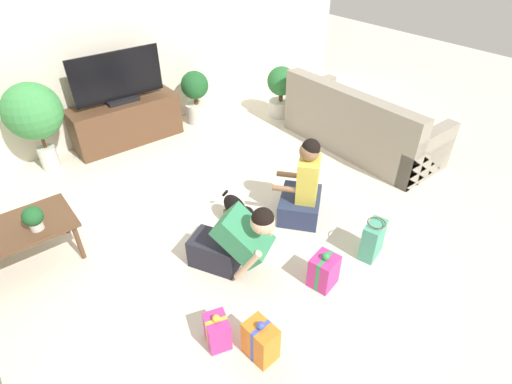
{
  "coord_description": "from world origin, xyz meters",
  "views": [
    {
      "loc": [
        -1.57,
        -2.59,
        2.67
      ],
      "look_at": [
        0.33,
        -0.19,
        0.45
      ],
      "focal_mm": 28.0,
      "sensor_mm": 36.0,
      "label": 1
    }
  ],
  "objects": [
    {
      "name": "gift_box_a",
      "position": [
        0.33,
        -1.11,
        0.15
      ],
      "size": [
        0.26,
        0.24,
        0.36
      ],
      "rotation": [
        0.0,
        0.0,
        0.23
      ],
      "color": "#CC3389",
      "rests_on": "ground_plane"
    },
    {
      "name": "sofa_right",
      "position": [
        2.42,
        0.28,
        0.3
      ],
      "size": [
        0.85,
        2.08,
        0.85
      ],
      "rotation": [
        0.0,
        0.0,
        1.57
      ],
      "color": "gray",
      "rests_on": "ground_plane"
    },
    {
      "name": "tv_console",
      "position": [
        0.1,
        2.33,
        0.29
      ],
      "size": [
        1.42,
        0.47,
        0.57
      ],
      "color": "brown",
      "rests_on": "ground_plane"
    },
    {
      "name": "potted_plant_back_right",
      "position": [
        1.16,
        2.28,
        0.42
      ],
      "size": [
        0.4,
        0.4,
        0.76
      ],
      "color": "beige",
      "rests_on": "ground_plane"
    },
    {
      "name": "tabletop_plant",
      "position": [
        -1.44,
        0.58,
        0.54
      ],
      "size": [
        0.17,
        0.17,
        0.22
      ],
      "color": "beige",
      "rests_on": "coffee_table"
    },
    {
      "name": "potted_plant_corner_right",
      "position": [
        2.27,
        1.67,
        0.42
      ],
      "size": [
        0.42,
        0.42,
        0.75
      ],
      "color": "beige",
      "rests_on": "ground_plane"
    },
    {
      "name": "wall_back",
      "position": [
        0.0,
        2.63,
        1.3
      ],
      "size": [
        8.4,
        0.06,
        2.6
      ],
      "color": "silver",
      "rests_on": "ground_plane"
    },
    {
      "name": "gift_bag_a",
      "position": [
        0.93,
        -1.14,
        0.19
      ],
      "size": [
        0.28,
        0.21,
        0.39
      ],
      "rotation": [
        0.0,
        0.0,
        0.28
      ],
      "color": "#4CA384",
      "rests_on": "ground_plane"
    },
    {
      "name": "coffee_table",
      "position": [
        -1.62,
        0.71,
        0.37
      ],
      "size": [
        0.98,
        0.58,
        0.42
      ],
      "color": "brown",
      "rests_on": "ground_plane"
    },
    {
      "name": "potted_plant_back_left",
      "position": [
        -0.96,
        2.28,
        0.73
      ],
      "size": [
        0.65,
        0.65,
        1.08
      ],
      "color": "beige",
      "rests_on": "ground_plane"
    },
    {
      "name": "gift_box_b",
      "position": [
        -0.7,
        -1.03,
        0.13
      ],
      "size": [
        0.21,
        0.24,
        0.3
      ],
      "rotation": [
        0.0,
        0.0,
        -0.29
      ],
      "color": "#CC3389",
      "rests_on": "ground_plane"
    },
    {
      "name": "gift_box_c",
      "position": [
        -0.51,
        -1.3,
        0.16
      ],
      "size": [
        0.19,
        0.25,
        0.37
      ],
      "rotation": [
        0.0,
        0.0,
        0.08
      ],
      "color": "orange",
      "rests_on": "ground_plane"
    },
    {
      "name": "person_sitting",
      "position": [
        0.84,
        -0.32,
        0.33
      ],
      "size": [
        0.66,
        0.64,
        0.9
      ],
      "rotation": [
        0.0,
        0.0,
        3.83
      ],
      "color": "#283351",
      "rests_on": "ground_plane"
    },
    {
      "name": "dog",
      "position": [
        0.21,
        -0.04,
        0.21
      ],
      "size": [
        0.22,
        0.58,
        0.33
      ],
      "rotation": [
        0.0,
        0.0,
        6.16
      ],
      "color": "black",
      "rests_on": "ground_plane"
    },
    {
      "name": "tv",
      "position": [
        0.1,
        2.33,
        0.86
      ],
      "size": [
        1.17,
        0.2,
        0.65
      ],
      "color": "black",
      "rests_on": "tv_console"
    },
    {
      "name": "ground_plane",
      "position": [
        0.0,
        0.0,
        0.0
      ],
      "size": [
        16.0,
        16.0,
        0.0
      ],
      "primitive_type": "plane",
      "color": "beige"
    },
    {
      "name": "person_kneeling",
      "position": [
        -0.16,
        -0.51,
        0.33
      ],
      "size": [
        0.63,
        0.79,
        0.76
      ],
      "rotation": [
        0.0,
        0.0,
        0.5
      ],
      "color": "#23232D",
      "rests_on": "ground_plane"
    }
  ]
}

